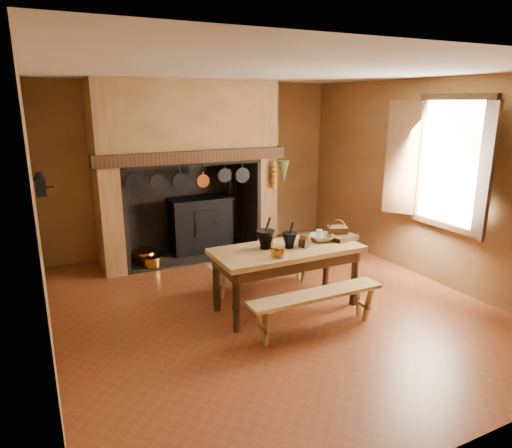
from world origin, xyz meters
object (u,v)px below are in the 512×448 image
Objects in this scene: bench_front at (316,302)px; coffee_grinder at (305,242)px; work_table at (287,257)px; mixing_bowl at (322,238)px; iron_range at (201,224)px; wicker_basket at (337,231)px.

coffee_grinder reaches higher than bench_front.
work_table is 0.56m from mixing_bowl.
wicker_basket is at bearing -67.82° from iron_range.
iron_range is 3.23m from bench_front.
bench_front is (0.20, -3.22, -0.15)m from iron_range.
coffee_grinder is at bearing -81.34° from iron_range.
coffee_grinder is at bearing 70.92° from bench_front.
work_table is (0.20, -2.56, 0.17)m from iron_range.
coffee_grinder is 0.36m from mixing_bowl.
mixing_bowl is (0.74, -2.50, 0.34)m from iron_range.
wicker_basket is at bearing 43.34° from bench_front.
bench_front is 1.02m from mixing_bowl.
wicker_basket reaches higher than mixing_bowl.
coffee_grinder is 0.55× the size of wicker_basket.
bench_front is 5.42× the size of wicker_basket.
mixing_bowl is (0.54, 0.72, 0.48)m from bench_front.
mixing_bowl is at bearing -149.02° from wicker_basket.
bench_front is at bearing -126.82° from mixing_bowl.
coffee_grinder is 0.63m from wicker_basket.
bench_front is (0.00, -0.66, -0.32)m from work_table.
work_table is 1.12× the size of bench_front.
wicker_basket is (1.00, -2.46, 0.38)m from iron_range.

